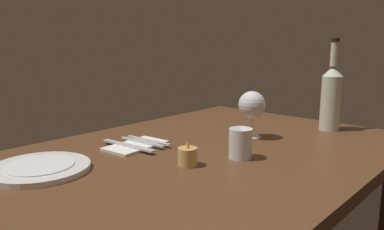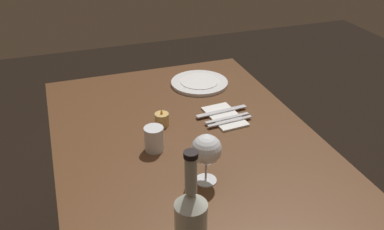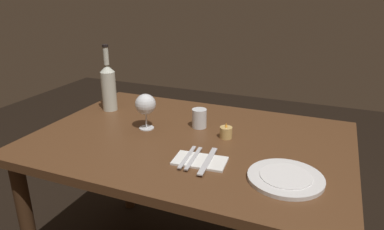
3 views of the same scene
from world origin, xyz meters
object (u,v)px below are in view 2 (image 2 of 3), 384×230
(wine_bottle, at_px, (191,230))
(dinner_plate, at_px, (199,83))
(folded_napkin, at_px, (225,116))
(fork_outer, at_px, (230,121))
(fork_inner, at_px, (227,118))
(table_knife, at_px, (222,111))
(votive_candle, at_px, (162,120))
(water_tumbler, at_px, (154,140))
(wine_glass_left, at_px, (206,150))

(wine_bottle, height_order, dinner_plate, wine_bottle)
(folded_napkin, bearing_deg, fork_outer, 180.00)
(dinner_plate, xyz_separation_m, fork_inner, (-0.33, 0.01, 0.00))
(table_knife, bearing_deg, votive_candle, 91.73)
(water_tumbler, relative_size, folded_napkin, 0.43)
(folded_napkin, xyz_separation_m, fork_outer, (-0.05, 0.00, 0.01))
(dinner_plate, distance_m, fork_inner, 0.33)
(wine_bottle, distance_m, fork_inner, 0.71)
(votive_candle, bearing_deg, wine_bottle, 170.39)
(wine_glass_left, bearing_deg, fork_outer, -35.44)
(fork_inner, bearing_deg, wine_bottle, 149.90)
(wine_bottle, relative_size, folded_napkin, 1.67)
(fork_outer, bearing_deg, fork_inner, 0.00)
(water_tumbler, xyz_separation_m, votive_candle, (0.15, -0.07, -0.02))
(dinner_plate, bearing_deg, fork_outer, 178.68)
(dinner_plate, distance_m, folded_napkin, 0.30)
(table_knife, bearing_deg, fork_inner, 180.00)
(wine_glass_left, xyz_separation_m, fork_inner, (0.31, -0.20, -0.10))
(fork_inner, bearing_deg, fork_outer, 180.00)
(wine_bottle, distance_m, folded_napkin, 0.73)
(table_knife, bearing_deg, dinner_plate, -1.71)
(dinner_plate, bearing_deg, wine_bottle, 159.00)
(votive_candle, relative_size, folded_napkin, 0.34)
(fork_outer, bearing_deg, dinner_plate, -1.32)
(votive_candle, relative_size, table_knife, 0.32)
(table_knife, bearing_deg, fork_outer, 180.00)
(wine_glass_left, distance_m, fork_outer, 0.36)
(folded_napkin, distance_m, fork_outer, 0.05)
(water_tumbler, relative_size, votive_candle, 1.27)
(table_knife, bearing_deg, wine_bottle, 152.02)
(wine_bottle, relative_size, water_tumbler, 3.91)
(wine_glass_left, bearing_deg, folded_napkin, -31.19)
(fork_outer, height_order, table_knife, same)
(fork_inner, bearing_deg, water_tumbler, 107.67)
(fork_outer, bearing_deg, table_knife, -0.00)
(wine_bottle, relative_size, votive_candle, 4.96)
(water_tumbler, xyz_separation_m, dinner_plate, (0.43, -0.31, -0.03))
(wine_bottle, bearing_deg, fork_outer, -31.16)
(water_tumbler, distance_m, fork_inner, 0.32)
(water_tumbler, xyz_separation_m, table_knife, (0.15, -0.31, -0.03))
(wine_glass_left, distance_m, water_tumbler, 0.25)
(wine_bottle, xyz_separation_m, votive_candle, (0.65, -0.11, -0.10))
(water_tumbler, distance_m, fork_outer, 0.32)
(water_tumbler, bearing_deg, fork_inner, -72.33)
(wine_bottle, bearing_deg, wine_glass_left, -26.63)
(folded_napkin, bearing_deg, wine_bottle, 150.90)
(wine_bottle, height_order, table_knife, wine_bottle)
(water_tumbler, relative_size, fork_inner, 0.47)
(wine_glass_left, xyz_separation_m, table_knife, (0.36, -0.20, -0.10))
(votive_candle, xyz_separation_m, fork_outer, (-0.07, -0.24, -0.01))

